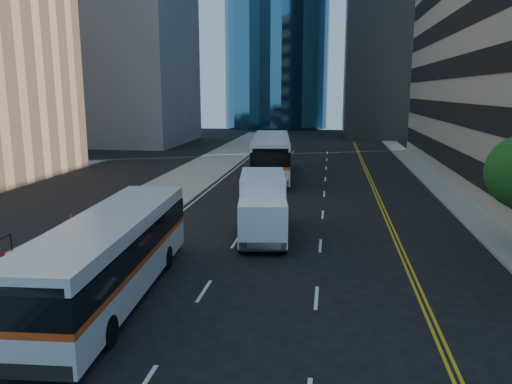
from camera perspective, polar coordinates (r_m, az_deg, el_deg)
ground at (r=15.97m, az=4.84°, el=-14.66°), size 160.00×160.00×0.00m
sidewalk_west at (r=41.50m, az=-7.46°, el=1.71°), size 5.00×90.00×0.15m
sidewalk_east at (r=40.76m, az=19.94°, el=0.94°), size 2.00×90.00×0.15m
midrise_west at (r=73.07m, az=-15.73°, el=19.28°), size 18.00×18.00×35.00m
bus_front at (r=17.80m, az=-16.19°, el=-6.84°), size 3.16×11.29×2.88m
bus_rear at (r=41.46m, az=1.76°, el=4.26°), size 4.22×13.30×3.37m
box_truck at (r=24.24m, az=0.76°, el=-1.51°), size 2.98×6.50×3.00m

